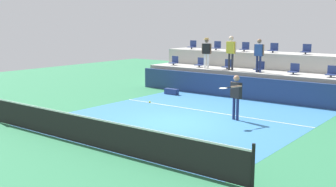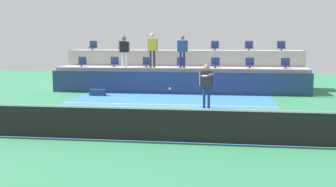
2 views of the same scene
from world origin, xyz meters
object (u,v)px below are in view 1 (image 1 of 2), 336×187
object	(u,v)px
stadium_chair_lower_mid_left	(228,65)
stadium_chair_upper_far_left	(192,45)
stadium_chair_lower_right	(332,72)
stadium_chair_upper_mid_right	(306,50)
stadium_chair_lower_far_left	(174,61)
spectator_in_grey	(231,49)
tennis_player	(236,93)
stadium_chair_lower_left	(200,63)
stadium_chair_lower_mid_right	(294,70)
stadium_chair_lower_center	(260,67)
stadium_chair_upper_mid_left	(245,48)
stadium_chair_upper_left	(217,46)
spectator_with_hat	(207,50)
equipment_bag	(171,92)
spectator_leaning_on_rail	(259,52)
stadium_chair_upper_center	(274,49)
tennis_ball	(150,102)

from	to	relation	value
stadium_chair_lower_mid_left	stadium_chair_upper_far_left	xyz separation A→B (m)	(-3.52, 1.80, 0.85)
stadium_chair_lower_right	stadium_chair_upper_mid_right	xyz separation A→B (m)	(-1.84, 1.80, 0.85)
stadium_chair_lower_far_left	stadium_chair_lower_mid_left	bearing A→B (deg)	0.00
stadium_chair_lower_right	spectator_in_grey	bearing A→B (deg)	-175.61
tennis_player	spectator_in_grey	xyz separation A→B (m)	(-3.07, 5.12, 1.26)
stadium_chair_lower_left	stadium_chair_lower_mid_right	bearing A→B (deg)	0.00
stadium_chair_lower_center	stadium_chair_lower_left	bearing A→B (deg)	180.00
stadium_chair_upper_mid_left	stadium_chair_lower_center	bearing A→B (deg)	-45.43
stadium_chair_upper_left	stadium_chair_upper_mid_right	size ratio (longest dim) A/B	1.00
stadium_chair_lower_left	stadium_chair_upper_far_left	distance (m)	2.66
spectator_with_hat	equipment_bag	xyz separation A→B (m)	(-0.84, -2.01, -2.10)
stadium_chair_lower_mid_right	stadium_chair_upper_left	world-z (taller)	stadium_chair_upper_left
spectator_leaning_on_rail	equipment_bag	bearing A→B (deg)	-152.70
stadium_chair_upper_far_left	spectator_leaning_on_rail	distance (m)	5.89
stadium_chair_lower_mid_left	stadium_chair_lower_mid_right	size ratio (longest dim) A/B	1.00
tennis_player	spectator_with_hat	distance (m)	6.96
stadium_chair_lower_mid_right	stadium_chair_lower_far_left	bearing A→B (deg)	180.00
stadium_chair_lower_mid_left	stadium_chair_lower_mid_right	world-z (taller)	same
stadium_chair_upper_center	stadium_chair_lower_right	bearing A→B (deg)	-26.46
stadium_chair_upper_left	tennis_player	xyz separation A→B (m)	(5.24, -7.30, -1.25)
stadium_chair_upper_center	spectator_in_grey	bearing A→B (deg)	-122.24
stadium_chair_lower_mid_right	tennis_ball	bearing A→B (deg)	-96.32
stadium_chair_lower_left	stadium_chair_lower_right	world-z (taller)	same
stadium_chair_lower_right	stadium_chair_lower_center	bearing A→B (deg)	180.00
stadium_chair_upper_far_left	stadium_chair_upper_mid_right	distance (m)	7.05
tennis_ball	stadium_chair_upper_far_left	bearing A→B (deg)	118.27
stadium_chair_lower_left	spectator_with_hat	bearing A→B (deg)	-30.56
stadium_chair_lower_right	stadium_chair_upper_far_left	world-z (taller)	stadium_chair_upper_far_left
stadium_chair_lower_right	stadium_chair_upper_left	xyz separation A→B (m)	(-7.16, 1.80, 0.85)
stadium_chair_lower_far_left	stadium_chair_lower_center	world-z (taller)	same
stadium_chair_lower_center	tennis_player	size ratio (longest dim) A/B	0.30
stadium_chair_lower_mid_right	spectator_with_hat	bearing A→B (deg)	-175.36
stadium_chair_lower_far_left	stadium_chair_lower_right	size ratio (longest dim) A/B	1.00
stadium_chair_lower_mid_left	spectator_in_grey	size ratio (longest dim) A/B	0.29
stadium_chair_upper_mid_left	stadium_chair_upper_left	bearing A→B (deg)	180.00
stadium_chair_lower_center	stadium_chair_lower_right	size ratio (longest dim) A/B	1.00
stadium_chair_lower_far_left	spectator_leaning_on_rail	size ratio (longest dim) A/B	0.31
stadium_chair_lower_left	equipment_bag	world-z (taller)	stadium_chair_lower_left
stadium_chair_upper_far_left	stadium_chair_lower_right	bearing A→B (deg)	-11.44
stadium_chair_upper_far_left	stadium_chair_upper_center	distance (m)	5.28
equipment_bag	tennis_ball	bearing A→B (deg)	-57.59
stadium_chair_lower_mid_left	tennis_ball	xyz separation A→B (m)	(2.57, -9.52, -0.25)
stadium_chair_lower_mid_left	stadium_chair_upper_mid_right	size ratio (longest dim) A/B	1.00
spectator_with_hat	tennis_player	bearing A→B (deg)	-48.27
stadium_chair_upper_mid_right	stadium_chair_upper_center	bearing A→B (deg)	180.00
tennis_ball	stadium_chair_upper_left	bearing A→B (deg)	111.03
stadium_chair_lower_far_left	spectator_in_grey	size ratio (longest dim) A/B	0.29
stadium_chair_upper_left	tennis_player	bearing A→B (deg)	-54.35
stadium_chair_lower_far_left	stadium_chair_lower_mid_left	distance (m)	3.57
spectator_leaning_on_rail	tennis_ball	size ratio (longest dim) A/B	24.45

